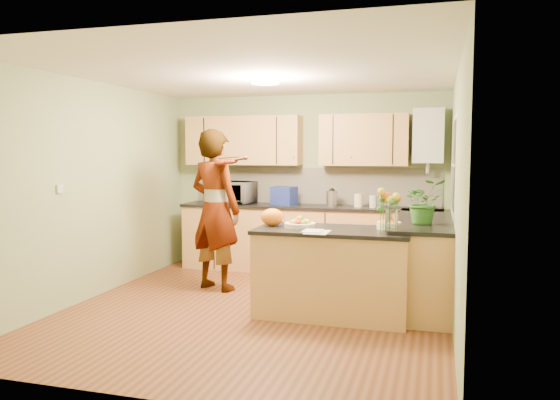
# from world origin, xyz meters

# --- Properties ---
(floor) EXTENTS (4.50, 4.50, 0.00)m
(floor) POSITION_xyz_m (0.00, 0.00, 0.00)
(floor) COLOR #5C2F1A
(floor) RESTS_ON ground
(ceiling) EXTENTS (4.00, 4.50, 0.02)m
(ceiling) POSITION_xyz_m (0.00, 0.00, 2.50)
(ceiling) COLOR white
(ceiling) RESTS_ON wall_back
(wall_back) EXTENTS (4.00, 0.02, 2.50)m
(wall_back) POSITION_xyz_m (0.00, 2.25, 1.25)
(wall_back) COLOR #89A273
(wall_back) RESTS_ON floor
(wall_front) EXTENTS (4.00, 0.02, 2.50)m
(wall_front) POSITION_xyz_m (0.00, -2.25, 1.25)
(wall_front) COLOR #89A273
(wall_front) RESTS_ON floor
(wall_left) EXTENTS (0.02, 4.50, 2.50)m
(wall_left) POSITION_xyz_m (-2.00, 0.00, 1.25)
(wall_left) COLOR #89A273
(wall_left) RESTS_ON floor
(wall_right) EXTENTS (0.02, 4.50, 2.50)m
(wall_right) POSITION_xyz_m (2.00, 0.00, 1.25)
(wall_right) COLOR #89A273
(wall_right) RESTS_ON floor
(back_counter) EXTENTS (3.64, 0.62, 0.94)m
(back_counter) POSITION_xyz_m (0.10, 1.95, 0.47)
(back_counter) COLOR tan
(back_counter) RESTS_ON floor
(right_counter) EXTENTS (0.62, 2.24, 0.94)m
(right_counter) POSITION_xyz_m (1.70, 0.85, 0.47)
(right_counter) COLOR tan
(right_counter) RESTS_ON floor
(splashback) EXTENTS (3.60, 0.02, 0.52)m
(splashback) POSITION_xyz_m (0.10, 2.23, 1.20)
(splashback) COLOR silver
(splashback) RESTS_ON back_counter
(upper_cabinets) EXTENTS (3.20, 0.34, 0.70)m
(upper_cabinets) POSITION_xyz_m (-0.18, 2.08, 1.85)
(upper_cabinets) COLOR tan
(upper_cabinets) RESTS_ON wall_back
(boiler) EXTENTS (0.40, 0.30, 0.86)m
(boiler) POSITION_xyz_m (1.70, 2.09, 1.90)
(boiler) COLOR silver
(boiler) RESTS_ON wall_back
(window_right) EXTENTS (0.01, 1.30, 1.05)m
(window_right) POSITION_xyz_m (1.99, 0.60, 1.55)
(window_right) COLOR silver
(window_right) RESTS_ON wall_right
(light_switch) EXTENTS (0.02, 0.09, 0.09)m
(light_switch) POSITION_xyz_m (-1.99, -0.60, 1.30)
(light_switch) COLOR silver
(light_switch) RESTS_ON wall_left
(ceiling_lamp) EXTENTS (0.30, 0.30, 0.07)m
(ceiling_lamp) POSITION_xyz_m (0.00, 0.30, 2.46)
(ceiling_lamp) COLOR #FFEABF
(ceiling_lamp) RESTS_ON ceiling
(peninsula_island) EXTENTS (1.57, 0.81, 0.90)m
(peninsula_island) POSITION_xyz_m (0.81, 0.02, 0.45)
(peninsula_island) COLOR tan
(peninsula_island) RESTS_ON floor
(fruit_dish) EXTENTS (0.32, 0.32, 0.11)m
(fruit_dish) POSITION_xyz_m (0.46, 0.02, 0.95)
(fruit_dish) COLOR #F9EAC7
(fruit_dish) RESTS_ON peninsula_island
(orange_bowl) EXTENTS (0.25, 0.25, 0.14)m
(orange_bowl) POSITION_xyz_m (1.36, 0.17, 0.96)
(orange_bowl) COLOR #F9EAC7
(orange_bowl) RESTS_ON peninsula_island
(flower_vase) EXTENTS (0.29, 0.29, 0.53)m
(flower_vase) POSITION_xyz_m (1.41, -0.16, 1.25)
(flower_vase) COLOR silver
(flower_vase) RESTS_ON peninsula_island
(orange_bag) EXTENTS (0.28, 0.25, 0.19)m
(orange_bag) POSITION_xyz_m (0.15, 0.07, 0.99)
(orange_bag) COLOR orange
(orange_bag) RESTS_ON peninsula_island
(papers) EXTENTS (0.22, 0.31, 0.01)m
(papers) POSITION_xyz_m (0.71, -0.28, 0.91)
(papers) COLOR white
(papers) RESTS_ON peninsula_island
(violinist) EXTENTS (0.83, 0.68, 1.96)m
(violinist) POSITION_xyz_m (-0.77, 0.69, 0.98)
(violinist) COLOR tan
(violinist) RESTS_ON floor
(violin) EXTENTS (0.67, 0.58, 0.17)m
(violin) POSITION_xyz_m (-0.57, 0.47, 1.57)
(violin) COLOR #530D05
(violin) RESTS_ON violinist
(microwave) EXTENTS (0.64, 0.49, 0.32)m
(microwave) POSITION_xyz_m (-1.02, 1.98, 1.10)
(microwave) COLOR silver
(microwave) RESTS_ON back_counter
(blue_box) EXTENTS (0.37, 0.31, 0.26)m
(blue_box) POSITION_xyz_m (-0.25, 1.96, 1.07)
(blue_box) COLOR navy
(blue_box) RESTS_ON back_counter
(kettle) EXTENTS (0.15, 0.15, 0.29)m
(kettle) POSITION_xyz_m (0.43, 1.97, 1.06)
(kettle) COLOR #AFAFB3
(kettle) RESTS_ON back_counter
(jar_cream) EXTENTS (0.14, 0.14, 0.18)m
(jar_cream) POSITION_xyz_m (0.80, 1.95, 1.03)
(jar_cream) COLOR #F9EAC7
(jar_cream) RESTS_ON back_counter
(jar_white) EXTENTS (0.11, 0.11, 0.16)m
(jar_white) POSITION_xyz_m (1.01, 1.92, 1.02)
(jar_white) COLOR silver
(jar_white) RESTS_ON back_counter
(potted_plant) EXTENTS (0.52, 0.48, 0.47)m
(potted_plant) POSITION_xyz_m (1.70, 0.36, 1.17)
(potted_plant) COLOR #2E6A23
(potted_plant) RESTS_ON right_counter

